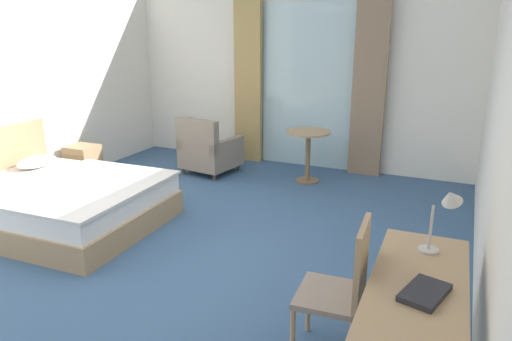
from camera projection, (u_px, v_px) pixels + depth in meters
ground at (168, 261)px, 4.67m from camera, size 6.12×7.88×0.10m
wall_back at (296, 74)px, 7.45m from camera, size 5.72×0.12×2.85m
wall_right at (511, 142)px, 3.15m from camera, size 0.12×7.48×2.85m
balcony_glass_door at (308, 87)px, 7.35m from camera, size 1.49×0.02×2.51m
curtain_panel_left at (248, 81)px, 7.62m from camera, size 0.45×0.10×2.63m
curtain_panel_right at (369, 87)px, 6.87m from camera, size 0.48×0.10×2.63m
bed at (57, 201)px, 5.36m from camera, size 2.21×1.79×0.99m
nightstand at (84, 163)px, 6.87m from camera, size 0.41×0.38×0.52m
writing_desk at (417, 295)px, 2.82m from camera, size 0.58×1.44×0.73m
desk_chair at (343, 285)px, 3.10m from camera, size 0.45×0.48×0.99m
desk_lamp at (447, 206)px, 3.16m from camera, size 0.25×0.29×0.44m
closed_book at (425, 293)px, 2.65m from camera, size 0.28×0.37×0.04m
armchair_by_window at (208, 151)px, 7.19m from camera, size 0.82×0.85×0.87m
round_cafe_table at (308, 145)px, 6.74m from camera, size 0.61×0.61×0.74m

